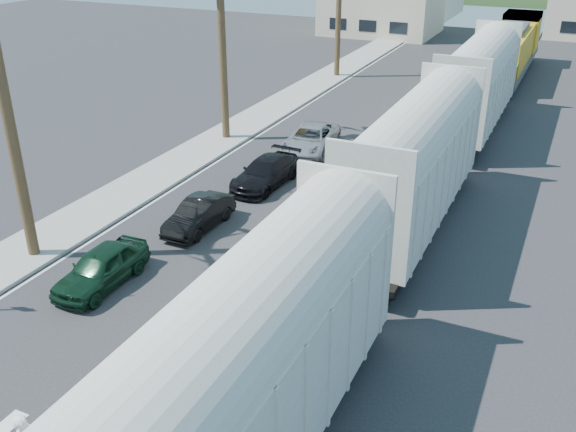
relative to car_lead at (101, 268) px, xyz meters
The scene contains 10 objects.
ground 6.81m from the car_lead, 53.11° to the right, with size 140.00×140.00×0.00m, color #28282B.
sidewalk 20.09m from the car_lead, 102.76° to the left, with size 3.00×90.00×0.15m, color gray.
rails 24.34m from the car_lead, 68.13° to the left, with size 1.56×100.00×0.06m.
median 15.11m from the car_lead, 74.38° to the left, with size 0.45×60.00×0.85m.
lane_markings 19.69m from the car_lead, 84.42° to the left, with size 9.42×90.00×0.01m.
freight_train 17.73m from the car_lead, 59.00° to the left, with size 3.00×60.94×5.85m.
car_lead is the anchor object (origin of this frame).
car_second 5.56m from the car_lead, 82.07° to the left, with size 1.46×4.04×1.32m, color black.
car_third 11.10m from the car_lead, 83.75° to the left, with size 2.20×4.90×1.40m, color black.
car_rear 16.80m from the car_lead, 85.72° to the left, with size 2.92×5.45×1.46m, color #AAADAF.
Camera 1 is at (10.70, -10.22, 12.54)m, focal length 40.00 mm.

